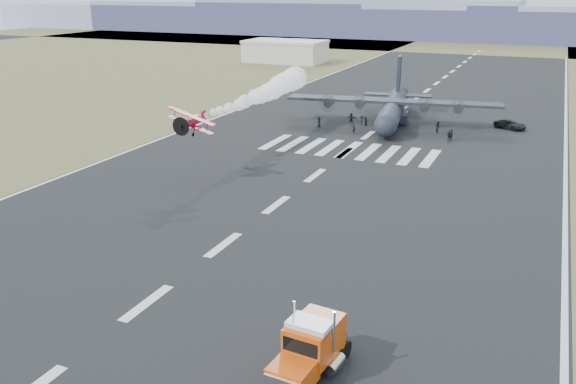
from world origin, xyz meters
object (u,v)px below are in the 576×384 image
Objects in this scene: semi_truck at (310,348)px; crew_c at (362,120)px; crew_d at (449,136)px; crew_e at (319,122)px; support_vehicle at (510,124)px; crew_f at (351,118)px; crew_h at (438,127)px; hangar_left at (285,51)px; crew_a at (452,135)px; transport_aircraft at (393,107)px; crew_g at (354,128)px; crew_b at (365,121)px; aerobatic_biplane at (191,122)px.

crew_c is at bearing 109.28° from semi_truck.
crew_d is 22.28m from crew_e.
support_vehicle is 32.39m from crew_e.
crew_f is 15.34m from crew_h.
crew_d is at bearing -52.41° from hangar_left.
crew_d is at bearing 177.83° from crew_a.
crew_g is at bearing -118.35° from transport_aircraft.
crew_b is 0.89× the size of crew_d.
crew_a is at bearing 50.31° from aerobatic_biplane.
crew_d is 0.96× the size of crew_f.
crew_b is 12.45m from crew_h.
transport_aircraft is (14.66, 42.45, -4.60)m from aerobatic_biplane.
crew_e is (-24.30, 65.95, -1.00)m from semi_truck.
hangar_left is 90.68m from crew_f.
support_vehicle is 2.92× the size of crew_g.
crew_d is at bearing -26.63° from crew_f.
crew_e reaches higher than support_vehicle.
crew_e is at bearing 115.15° from semi_truck.
crew_c is at bearing -50.95° from crew_g.
crew_a is 1.14× the size of crew_b.
hangar_left is 105.47m from crew_a.
crew_c is at bearing -107.08° from crew_e.
crew_d is 6.04m from crew_h.
crew_d is (15.14, -5.45, 0.10)m from crew_b.
crew_g reaches higher than crew_c.
crew_b is at bearing 84.55° from crew_a.
crew_a is at bearing 96.79° from crew_b.
crew_c is 0.91× the size of crew_h.
transport_aircraft is at bearing 105.27° from semi_truck.
semi_truck is 0.23× the size of transport_aircraft.
hangar_left is at bearing -26.03° from crew_g.
support_vehicle is at bearing 90.52° from semi_truck.
crew_c is 13.16m from crew_h.
crew_e is at bearing 99.12° from crew_a.
crew_e is at bearing -38.65° from crew_b.
support_vehicle is at bearing -119.01° from crew_e.
hangar_left is at bearing 119.16° from semi_truck.
aerobatic_biplane reaches higher than crew_e.
transport_aircraft reaches higher than crew_a.
transport_aircraft is 21.47× the size of crew_c.
aerobatic_biplane is at bearing -71.68° from hangar_left.
transport_aircraft is 20.68× the size of crew_d.
crew_d is at bearing 177.17° from support_vehicle.
crew_b is 0.92× the size of crew_c.
crew_h reaches higher than crew_b.
crew_a is 1.05m from crew_d.
crew_e is (-22.22, 1.62, -0.02)m from crew_d.
transport_aircraft is at bearing -71.85° from crew_c.
crew_f is at bearing -159.16° from transport_aircraft.
hangar_left is at bearing -124.89° from crew_b.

